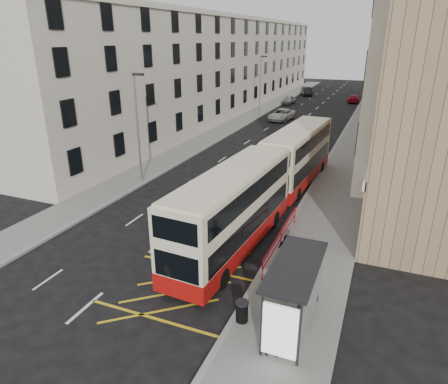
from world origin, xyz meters
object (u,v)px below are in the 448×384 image
at_px(pedestrian_far, 286,251).
at_px(car_red, 353,99).
at_px(bus_shelter, 296,288).
at_px(street_lamp_near, 138,123).
at_px(white_van, 282,115).
at_px(pedestrian_near, 272,334).
at_px(litter_bin, 242,311).
at_px(pedestrian_mid, 285,283).
at_px(double_decker_rear, 298,156).
at_px(car_dark, 307,91).
at_px(double_decker_front, 233,211).
at_px(car_silver, 288,100).
at_px(street_lamp_far, 261,82).

relative_size(pedestrian_far, car_red, 0.37).
bearing_deg(bus_shelter, street_lamp_near, 139.86).
distance_m(bus_shelter, white_van, 42.13).
xyz_separation_m(pedestrian_near, white_van, (-10.60, 42.02, -0.34)).
distance_m(litter_bin, pedestrian_mid, 2.31).
height_order(double_decker_rear, pedestrian_mid, double_decker_rear).
bearing_deg(double_decker_rear, litter_bin, -80.48).
relative_size(double_decker_rear, pedestrian_mid, 6.80).
bearing_deg(double_decker_rear, pedestrian_mid, -75.19).
bearing_deg(car_dark, double_decker_rear, -100.11).
bearing_deg(car_red, street_lamp_near, 69.07).
distance_m(white_van, car_red, 21.34).
relative_size(street_lamp_near, double_decker_front, 0.73).
bearing_deg(double_decker_rear, bus_shelter, -73.78).
relative_size(white_van, car_silver, 1.34).
bearing_deg(pedestrian_mid, street_lamp_near, 137.17).
bearing_deg(bus_shelter, double_decker_rear, 102.38).
bearing_deg(litter_bin, white_van, 102.52).
distance_m(street_lamp_near, white_van, 28.74).
bearing_deg(litter_bin, double_decker_rear, 95.68).
height_order(pedestrian_far, car_red, pedestrian_far).
height_order(double_decker_rear, car_red, double_decker_rear).
xyz_separation_m(double_decker_rear, white_van, (-7.38, 23.96, -1.44)).
relative_size(street_lamp_far, double_decker_rear, 0.74).
bearing_deg(bus_shelter, car_dark, 100.98).
xyz_separation_m(street_lamp_near, pedestrian_mid, (13.90, -10.53, -3.69)).
bearing_deg(double_decker_front, bus_shelter, -46.22).
distance_m(bus_shelter, pedestrian_mid, 2.35).
bearing_deg(pedestrian_far, double_decker_front, 12.55).
xyz_separation_m(pedestrian_mid, car_red, (-2.88, 58.79, -0.30)).
relative_size(double_decker_rear, car_dark, 2.33).
relative_size(double_decker_front, white_van, 2.08).
xyz_separation_m(pedestrian_far, white_van, (-9.63, 36.19, -0.26)).
bearing_deg(pedestrian_far, litter_bin, 111.95).
bearing_deg(pedestrian_mid, white_van, 99.11).
height_order(street_lamp_far, double_decker_rear, street_lamp_far).
xyz_separation_m(pedestrian_mid, car_silver, (-12.75, 52.82, -0.28)).
bearing_deg(pedestrian_near, white_van, -90.74).
xyz_separation_m(car_silver, car_red, (9.88, 5.97, -0.02)).
bearing_deg(pedestrian_near, street_lamp_near, -58.92).
distance_m(bus_shelter, car_red, 60.78).
relative_size(litter_bin, white_van, 0.17).
height_order(street_lamp_far, car_silver, street_lamp_far).
height_order(bus_shelter, pedestrian_mid, bus_shelter).
relative_size(street_lamp_far, pedestrian_near, 4.37).
relative_size(double_decker_front, double_decker_rear, 1.01).
distance_m(street_lamp_near, pedestrian_far, 15.90).
height_order(double_decker_front, car_red, double_decker_front).
bearing_deg(litter_bin, bus_shelter, 2.25).
relative_size(bus_shelter, pedestrian_far, 2.54).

